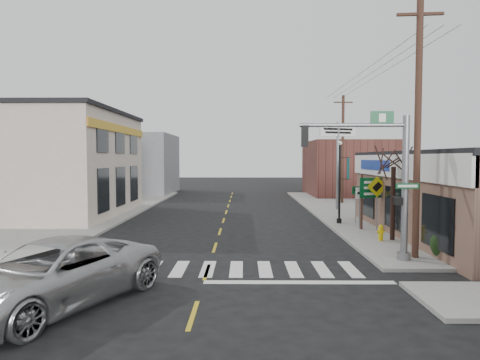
{
  "coord_description": "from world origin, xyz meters",
  "views": [
    {
      "loc": [
        1.26,
        -14.4,
        3.91
      ],
      "look_at": [
        1.07,
        6.7,
        2.8
      ],
      "focal_mm": 32.0,
      "sensor_mm": 36.0,
      "label": 1
    }
  ],
  "objects_px": {
    "fire_hydrant": "(381,232)",
    "dance_center_sign": "(338,143)",
    "suv": "(51,274)",
    "utility_pole_far": "(343,148)",
    "utility_pole_near": "(418,126)",
    "bare_tree": "(394,153)",
    "guide_sign": "(375,194)",
    "traffic_signal_pole": "(388,171)",
    "lamp_post": "(341,175)"
  },
  "relations": [
    {
      "from": "utility_pole_near",
      "to": "utility_pole_far",
      "type": "distance_m",
      "value": 19.75
    },
    {
      "from": "lamp_post",
      "to": "utility_pole_near",
      "type": "distance_m",
      "value": 8.81
    },
    {
      "from": "guide_sign",
      "to": "fire_hydrant",
      "type": "bearing_deg",
      "value": -109.52
    },
    {
      "from": "guide_sign",
      "to": "utility_pole_far",
      "type": "bearing_deg",
      "value": 76.69
    },
    {
      "from": "dance_center_sign",
      "to": "bare_tree",
      "type": "xyz_separation_m",
      "value": [
        0.0,
        -11.65,
        -0.89
      ]
    },
    {
      "from": "fire_hydrant",
      "to": "bare_tree",
      "type": "bearing_deg",
      "value": 16.97
    },
    {
      "from": "utility_pole_near",
      "to": "utility_pole_far",
      "type": "height_order",
      "value": "utility_pole_near"
    },
    {
      "from": "traffic_signal_pole",
      "to": "suv",
      "type": "bearing_deg",
      "value": -154.66
    },
    {
      "from": "dance_center_sign",
      "to": "bare_tree",
      "type": "distance_m",
      "value": 11.68
    },
    {
      "from": "dance_center_sign",
      "to": "fire_hydrant",
      "type": "bearing_deg",
      "value": -113.97
    },
    {
      "from": "suv",
      "to": "bare_tree",
      "type": "xyz_separation_m",
      "value": [
        11.85,
        8.59,
        3.23
      ]
    },
    {
      "from": "traffic_signal_pole",
      "to": "bare_tree",
      "type": "distance_m",
      "value": 4.16
    },
    {
      "from": "lamp_post",
      "to": "bare_tree",
      "type": "bearing_deg",
      "value": -100.41
    },
    {
      "from": "suv",
      "to": "lamp_post",
      "type": "xyz_separation_m",
      "value": [
        10.58,
        13.6,
        2.01
      ]
    },
    {
      "from": "traffic_signal_pole",
      "to": "fire_hydrant",
      "type": "height_order",
      "value": "traffic_signal_pole"
    },
    {
      "from": "dance_center_sign",
      "to": "utility_pole_near",
      "type": "height_order",
      "value": "utility_pole_near"
    },
    {
      "from": "lamp_post",
      "to": "utility_pole_near",
      "type": "bearing_deg",
      "value": -108.34
    },
    {
      "from": "suv",
      "to": "fire_hydrant",
      "type": "relative_size",
      "value": 8.65
    },
    {
      "from": "bare_tree",
      "to": "utility_pole_far",
      "type": "height_order",
      "value": "utility_pole_far"
    },
    {
      "from": "fire_hydrant",
      "to": "suv",
      "type": "bearing_deg",
      "value": -143.25
    },
    {
      "from": "fire_hydrant",
      "to": "utility_pole_near",
      "type": "bearing_deg",
      "value": -85.68
    },
    {
      "from": "suv",
      "to": "utility_pole_far",
      "type": "distance_m",
      "value": 28.38
    },
    {
      "from": "fire_hydrant",
      "to": "utility_pole_near",
      "type": "relative_size",
      "value": 0.07
    },
    {
      "from": "lamp_post",
      "to": "utility_pole_near",
      "type": "height_order",
      "value": "utility_pole_near"
    },
    {
      "from": "bare_tree",
      "to": "utility_pole_near",
      "type": "relative_size",
      "value": 0.52
    },
    {
      "from": "fire_hydrant",
      "to": "utility_pole_far",
      "type": "distance_m",
      "value": 17.04
    },
    {
      "from": "utility_pole_near",
      "to": "utility_pole_far",
      "type": "xyz_separation_m",
      "value": [
        1.75,
        19.67,
        -0.38
      ]
    },
    {
      "from": "traffic_signal_pole",
      "to": "fire_hydrant",
      "type": "xyz_separation_m",
      "value": [
        0.95,
        3.62,
        -2.88
      ]
    },
    {
      "from": "fire_hydrant",
      "to": "guide_sign",
      "type": "bearing_deg",
      "value": 78.03
    },
    {
      "from": "guide_sign",
      "to": "suv",
      "type": "bearing_deg",
      "value": -143.6
    },
    {
      "from": "suv",
      "to": "fire_hydrant",
      "type": "bearing_deg",
      "value": 61.74
    },
    {
      "from": "utility_pole_far",
      "to": "dance_center_sign",
      "type": "bearing_deg",
      "value": -109.02
    },
    {
      "from": "traffic_signal_pole",
      "to": "dance_center_sign",
      "type": "height_order",
      "value": "dance_center_sign"
    },
    {
      "from": "lamp_post",
      "to": "utility_pole_far",
      "type": "xyz_separation_m",
      "value": [
        2.67,
        11.2,
        1.83
      ]
    },
    {
      "from": "lamp_post",
      "to": "utility_pole_far",
      "type": "bearing_deg",
      "value": 51.99
    },
    {
      "from": "suv",
      "to": "utility_pole_near",
      "type": "xyz_separation_m",
      "value": [
        11.51,
        5.13,
        4.23
      ]
    },
    {
      "from": "traffic_signal_pole",
      "to": "guide_sign",
      "type": "relative_size",
      "value": 1.87
    },
    {
      "from": "fire_hydrant",
      "to": "dance_center_sign",
      "type": "bearing_deg",
      "value": 87.17
    },
    {
      "from": "lamp_post",
      "to": "bare_tree",
      "type": "xyz_separation_m",
      "value": [
        1.26,
        -5.01,
        1.22
      ]
    },
    {
      "from": "traffic_signal_pole",
      "to": "utility_pole_near",
      "type": "distance_m",
      "value": 2.11
    },
    {
      "from": "utility_pole_near",
      "to": "traffic_signal_pole",
      "type": "bearing_deg",
      "value": -159.84
    },
    {
      "from": "guide_sign",
      "to": "utility_pole_far",
      "type": "xyz_separation_m",
      "value": [
        1.35,
        13.32,
        2.7
      ]
    },
    {
      "from": "bare_tree",
      "to": "utility_pole_far",
      "type": "distance_m",
      "value": 16.28
    },
    {
      "from": "bare_tree",
      "to": "guide_sign",
      "type": "bearing_deg",
      "value": 88.73
    },
    {
      "from": "suv",
      "to": "utility_pole_near",
      "type": "distance_m",
      "value": 13.29
    },
    {
      "from": "guide_sign",
      "to": "utility_pole_near",
      "type": "distance_m",
      "value": 7.07
    },
    {
      "from": "traffic_signal_pole",
      "to": "dance_center_sign",
      "type": "xyz_separation_m",
      "value": [
        1.54,
        15.44,
        1.59
      ]
    },
    {
      "from": "bare_tree",
      "to": "utility_pole_near",
      "type": "distance_m",
      "value": 3.62
    },
    {
      "from": "lamp_post",
      "to": "dance_center_sign",
      "type": "bearing_deg",
      "value": 54.66
    },
    {
      "from": "traffic_signal_pole",
      "to": "utility_pole_near",
      "type": "relative_size",
      "value": 0.57
    }
  ]
}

